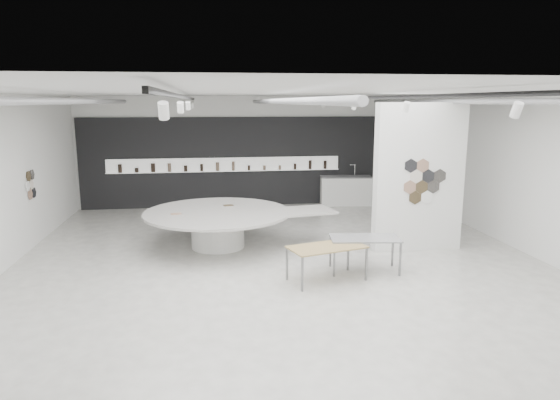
{
  "coord_description": "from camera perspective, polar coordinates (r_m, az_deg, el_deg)",
  "views": [
    {
      "loc": [
        -1.54,
        -10.41,
        3.61
      ],
      "look_at": [
        0.11,
        1.2,
        1.3
      ],
      "focal_mm": 32.0,
      "sensor_mm": 36.0,
      "label": 1
    }
  ],
  "objects": [
    {
      "name": "room",
      "position": [
        10.63,
        -0.19,
        2.84
      ],
      "size": [
        12.02,
        14.02,
        3.82
      ],
      "color": "beige",
      "rests_on": "ground"
    },
    {
      "name": "back_wall_display",
      "position": [
        17.53,
        -3.27,
        4.37
      ],
      "size": [
        11.8,
        0.27,
        3.1
      ],
      "color": "black",
      "rests_on": "ground"
    },
    {
      "name": "partition_column",
      "position": [
        12.61,
        15.58,
        2.49
      ],
      "size": [
        2.2,
        0.38,
        3.6
      ],
      "color": "white",
      "rests_on": "ground"
    },
    {
      "name": "display_island",
      "position": [
        12.62,
        -6.78,
        -2.69
      ],
      "size": [
        5.1,
        4.23,
        0.94
      ],
      "rotation": [
        0.0,
        0.0,
        0.17
      ],
      "color": "white",
      "rests_on": "ground"
    },
    {
      "name": "sample_table_wood",
      "position": [
        10.24,
        5.38,
        -5.58
      ],
      "size": [
        1.7,
        1.17,
        0.72
      ],
      "rotation": [
        0.0,
        0.0,
        0.28
      ],
      "color": "#A08653",
      "rests_on": "ground"
    },
    {
      "name": "sample_table_stone",
      "position": [
        10.88,
        9.67,
        -4.56
      ],
      "size": [
        1.55,
        0.91,
        0.76
      ],
      "rotation": [
        0.0,
        0.0,
        -0.12
      ],
      "color": "gray",
      "rests_on": "ground"
    },
    {
      "name": "kitchen_counter",
      "position": [
        17.86,
        7.52,
        1.08
      ],
      "size": [
        1.88,
        0.93,
        1.42
      ],
      "rotation": [
        0.0,
        0.0,
        -0.13
      ],
      "color": "white",
      "rests_on": "ground"
    }
  ]
}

